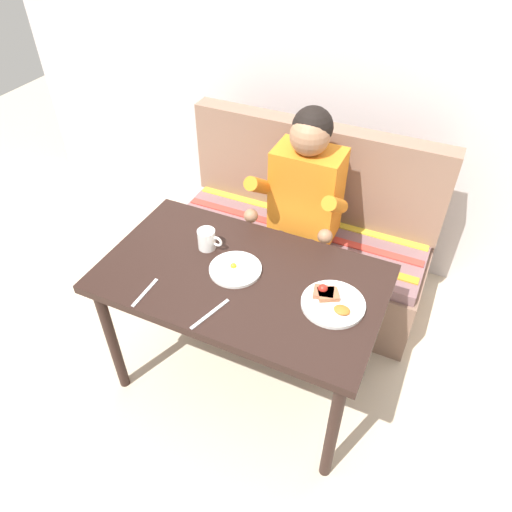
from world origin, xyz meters
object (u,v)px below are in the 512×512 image
(plate_breakfast, at_px, (332,301))
(knife, at_px, (210,314))
(couch, at_px, (300,244))
(plate_eggs, at_px, (235,269))
(coffee_mug, at_px, (207,239))
(table, at_px, (241,289))
(person, at_px, (301,203))
(fork, at_px, (145,292))

(plate_breakfast, xyz_separation_m, knife, (-0.41, -0.25, -0.01))
(couch, bearing_deg, plate_eggs, -92.71)
(plate_eggs, height_order, coffee_mug, coffee_mug)
(coffee_mug, xyz_separation_m, knife, (0.20, -0.35, -0.05))
(plate_breakfast, bearing_deg, table, -178.97)
(couch, xyz_separation_m, person, (0.05, -0.17, 0.41))
(plate_breakfast, relative_size, coffee_mug, 2.15)
(plate_breakfast, height_order, plate_eggs, plate_breakfast)
(couch, xyz_separation_m, fork, (-0.31, -1.02, 0.40))
(person, xyz_separation_m, plate_eggs, (-0.08, -0.57, -0.00))
(table, bearing_deg, knife, -92.62)
(person, xyz_separation_m, fork, (-0.35, -0.85, -0.01))
(fork, xyz_separation_m, knife, (0.30, 0.01, 0.00))
(plate_eggs, xyz_separation_m, fork, (-0.27, -0.27, -0.01))
(knife, bearing_deg, table, 104.33)
(table, bearing_deg, plate_eggs, 153.24)
(fork, bearing_deg, knife, 1.60)
(plate_eggs, bearing_deg, coffee_mug, 155.39)
(plate_eggs, relative_size, coffee_mug, 1.90)
(coffee_mug, xyz_separation_m, fork, (-0.09, -0.36, -0.05))
(person, bearing_deg, plate_breakfast, -58.91)
(table, distance_m, coffee_mug, 0.27)
(knife, bearing_deg, coffee_mug, 137.48)
(table, distance_m, couch, 0.83)
(plate_eggs, height_order, knife, plate_eggs)
(couch, relative_size, fork, 8.47)
(table, relative_size, coffee_mug, 10.17)
(table, height_order, person, person)
(person, bearing_deg, table, -94.48)
(person, xyz_separation_m, plate_breakfast, (0.35, -0.58, 0.00))
(plate_breakfast, height_order, knife, plate_breakfast)
(couch, height_order, plate_breakfast, couch)
(table, bearing_deg, couch, 90.00)
(table, xyz_separation_m, couch, (0.00, 0.76, -0.32))
(couch, xyz_separation_m, plate_breakfast, (0.40, -0.76, 0.41))
(person, relative_size, coffee_mug, 10.27)
(plate_breakfast, distance_m, fork, 0.75)
(fork, bearing_deg, plate_eggs, 45.05)
(couch, xyz_separation_m, knife, (-0.01, -1.01, 0.40))
(coffee_mug, bearing_deg, couch, 71.97)
(plate_eggs, bearing_deg, person, 81.89)
(coffee_mug, bearing_deg, fork, -104.26)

